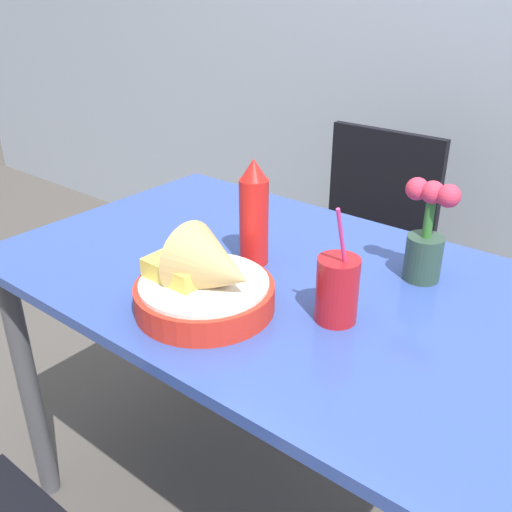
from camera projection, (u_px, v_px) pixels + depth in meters
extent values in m
cube|color=#334C9E|center=(278.00, 278.00, 1.21)|extent=(1.22, 0.76, 0.02)
cylinder|color=#4C4C51|center=(29.00, 388.00, 1.46)|extent=(0.05, 0.05, 0.72)
cylinder|color=#4C4C51|center=(202.00, 291.00, 1.90)|extent=(0.05, 0.05, 0.72)
cylinder|color=black|center=(274.00, 328.00, 1.97)|extent=(0.03, 0.03, 0.41)
cylinder|color=black|center=(366.00, 369.00, 1.77)|extent=(0.03, 0.03, 0.41)
cylinder|color=black|center=(329.00, 289.00, 2.22)|extent=(0.03, 0.03, 0.41)
cylinder|color=black|center=(416.00, 320.00, 2.02)|extent=(0.03, 0.03, 0.41)
cube|color=black|center=(350.00, 269.00, 1.90)|extent=(0.40, 0.40, 0.02)
cube|color=black|center=(383.00, 192.00, 1.93)|extent=(0.40, 0.03, 0.42)
cylinder|color=red|center=(205.00, 297.00, 1.06)|extent=(0.26, 0.26, 0.05)
cylinder|color=white|center=(204.00, 283.00, 1.05)|extent=(0.24, 0.24, 0.01)
cone|color=tan|center=(217.00, 269.00, 1.01)|extent=(0.14, 0.14, 0.14)
cube|color=#E5C14C|center=(181.00, 270.00, 1.06)|extent=(0.12, 0.09, 0.04)
cylinder|color=red|center=(254.00, 222.00, 1.21)|extent=(0.06, 0.06, 0.19)
cone|color=red|center=(254.00, 169.00, 1.15)|extent=(0.06, 0.06, 0.04)
cylinder|color=red|center=(337.00, 290.00, 1.01)|extent=(0.08, 0.08, 0.12)
cylinder|color=black|center=(337.00, 295.00, 1.02)|extent=(0.07, 0.07, 0.10)
cylinder|color=#EA3884|center=(345.00, 264.00, 0.98)|extent=(0.01, 0.08, 0.23)
cylinder|color=#2D4738|center=(423.00, 258.00, 1.16)|extent=(0.07, 0.07, 0.09)
cylinder|color=#33722D|center=(429.00, 217.00, 1.12)|extent=(0.02, 0.02, 0.08)
sphere|color=#DB334C|center=(433.00, 192.00, 1.10)|extent=(0.05, 0.05, 0.05)
sphere|color=#DB334C|center=(417.00, 189.00, 1.11)|extent=(0.05, 0.05, 0.05)
sphere|color=#DB334C|center=(449.00, 196.00, 1.08)|extent=(0.05, 0.05, 0.05)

